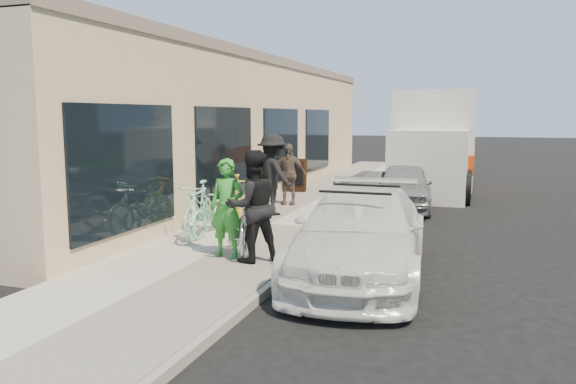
% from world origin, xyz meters
% --- Properties ---
extents(ground, '(120.00, 120.00, 0.00)m').
position_xyz_m(ground, '(0.00, 0.00, 0.00)').
color(ground, black).
rests_on(ground, ground).
extents(sidewalk, '(3.00, 34.00, 0.15)m').
position_xyz_m(sidewalk, '(-2.00, 3.00, 0.07)').
color(sidewalk, '#ADA79C').
rests_on(sidewalk, ground).
extents(curb, '(0.12, 34.00, 0.13)m').
position_xyz_m(curb, '(-0.45, 3.00, 0.07)').
color(curb, gray).
rests_on(curb, ground).
extents(storefront, '(3.60, 20.00, 4.22)m').
position_xyz_m(storefront, '(-5.24, 7.99, 2.12)').
color(storefront, '#C9B48B').
rests_on(storefront, ground).
extents(bike_rack, '(0.11, 0.56, 0.79)m').
position_xyz_m(bike_rack, '(-3.18, 3.37, 0.62)').
color(bike_rack, black).
rests_on(bike_rack, sidewalk).
extents(sandwich_board, '(0.69, 0.69, 1.00)m').
position_xyz_m(sandwich_board, '(-3.06, 8.12, 0.66)').
color(sandwich_board, black).
rests_on(sandwich_board, sidewalk).
extents(sedan_white, '(2.30, 4.83, 1.40)m').
position_xyz_m(sedan_white, '(0.60, 0.24, 0.68)').
color(sedan_white, silver).
rests_on(sedan_white, ground).
extents(sedan_silver, '(1.78, 3.72, 1.23)m').
position_xyz_m(sedan_silver, '(0.41, 6.79, 0.61)').
color(sedan_silver, gray).
rests_on(sedan_silver, ground).
extents(moving_truck, '(2.58, 6.72, 3.29)m').
position_xyz_m(moving_truck, '(0.84, 11.30, 1.46)').
color(moving_truck, silver).
rests_on(moving_truck, ground).
extents(tandem_bike, '(1.29, 2.19, 1.09)m').
position_xyz_m(tandem_bike, '(-1.48, 0.71, 0.69)').
color(tandem_bike, '#AAAAAD').
rests_on(tandem_bike, sidewalk).
extents(woman_rider, '(0.61, 0.41, 1.66)m').
position_xyz_m(woman_rider, '(-1.64, 0.12, 0.98)').
color(woman_rider, '#2F8B2E').
rests_on(woman_rider, sidewalk).
extents(man_standing, '(1.11, 1.11, 1.81)m').
position_xyz_m(man_standing, '(-1.13, -0.01, 1.06)').
color(man_standing, black).
rests_on(man_standing, sidewalk).
extents(cruiser_bike_a, '(0.85, 1.87, 1.09)m').
position_xyz_m(cruiser_bike_a, '(-2.80, 1.33, 0.69)').
color(cruiser_bike_a, '#92D9BD').
rests_on(cruiser_bike_a, sidewalk).
extents(cruiser_bike_b, '(0.64, 1.70, 0.88)m').
position_xyz_m(cruiser_bike_b, '(-2.71, 1.69, 0.59)').
color(cruiser_bike_b, '#92D9BD').
rests_on(cruiser_bike_b, sidewalk).
extents(cruiser_bike_c, '(1.21, 1.79, 1.05)m').
position_xyz_m(cruiser_bike_c, '(-2.69, 2.91, 0.68)').
color(cruiser_bike_c, gold).
rests_on(cruiser_bike_c, sidewalk).
extents(bystander_a, '(1.43, 1.22, 1.92)m').
position_xyz_m(bystander_a, '(-2.33, 4.13, 1.11)').
color(bystander_a, black).
rests_on(bystander_a, sidewalk).
extents(bystander_b, '(1.00, 0.56, 1.61)m').
position_xyz_m(bystander_b, '(-2.49, 5.71, 0.96)').
color(bystander_b, brown).
rests_on(bystander_b, sidewalk).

